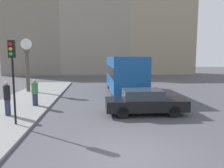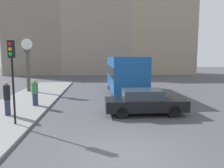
# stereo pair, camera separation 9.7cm
# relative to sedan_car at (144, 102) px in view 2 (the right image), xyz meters

# --- Properties ---
(ground_plane) EXTENTS (120.00, 120.00, 0.00)m
(ground_plane) POSITION_rel_sedan_car_xyz_m (-1.63, -5.02, -0.69)
(ground_plane) COLOR #47474C
(sidewalk_corner) EXTENTS (3.88, 21.92, 0.12)m
(sidewalk_corner) POSITION_rel_sedan_car_xyz_m (-7.47, 3.94, -0.63)
(sidewalk_corner) COLOR gray
(sidewalk_corner) RESTS_ON ground_plane
(building_row) EXTENTS (33.28, 5.00, 19.44)m
(building_row) POSITION_rel_sedan_car_xyz_m (-0.02, 28.24, 7.42)
(building_row) COLOR gray
(building_row) RESTS_ON ground_plane
(sedan_car) EXTENTS (4.37, 1.75, 1.37)m
(sedan_car) POSITION_rel_sedan_car_xyz_m (0.00, 0.00, 0.00)
(sedan_car) COLOR black
(sedan_car) RESTS_ON ground_plane
(bus_distant) EXTENTS (2.58, 8.74, 3.15)m
(bus_distant) POSITION_rel_sedan_car_xyz_m (-0.17, 7.29, 1.09)
(bus_distant) COLOR #195199
(bus_distant) RESTS_ON ground_plane
(traffic_light_near) EXTENTS (0.26, 0.24, 3.74)m
(traffic_light_near) POSITION_rel_sedan_car_xyz_m (-6.30, -1.71, 2.11)
(traffic_light_near) COLOR black
(traffic_light_near) RESTS_ON sidewalk_corner
(street_clock) EXTENTS (1.06, 0.41, 4.65)m
(street_clock) POSITION_rel_sedan_car_xyz_m (-8.61, 8.02, 1.77)
(street_clock) COLOR #4C473D
(street_clock) RESTS_ON sidewalk_corner
(pedestrian_black_jacket) EXTENTS (0.33, 0.33, 1.77)m
(pedestrian_black_jacket) POSITION_rel_sedan_car_xyz_m (-7.24, -0.13, 0.32)
(pedestrian_black_jacket) COLOR #2D334C
(pedestrian_black_jacket) RESTS_ON sidewalk_corner
(pedestrian_green_hoodie) EXTENTS (0.39, 0.39, 1.64)m
(pedestrian_green_hoodie) POSITION_rel_sedan_car_xyz_m (-6.46, 2.17, 0.24)
(pedestrian_green_hoodie) COLOR #2D334C
(pedestrian_green_hoodie) RESTS_ON sidewalk_corner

